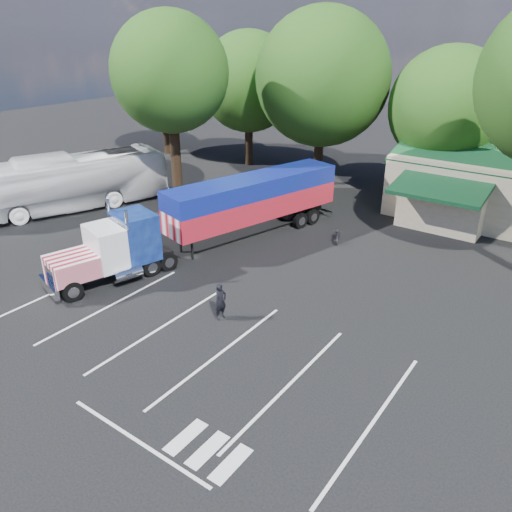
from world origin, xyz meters
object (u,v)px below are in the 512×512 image
Objects in this scene: bicycle at (338,235)px; woman at (221,302)px; tour_bus at (68,182)px; silver_sedan at (455,212)px; semi_truck at (221,210)px.

woman is at bearing -117.74° from bicycle.
tour_bus is 3.45× the size of silver_sedan.
woman is 18.21m from tour_bus.
silver_sedan reaches higher than bicycle.
silver_sedan is (9.82, 11.80, -1.51)m from semi_truck.
semi_truck is at bearing 152.41° from silver_sedan.
silver_sedan is (22.28, 13.05, -1.23)m from tour_bus.
silver_sedan is at bearing 52.04° from tour_bus.
semi_truck reaches higher than woman.
bicycle is at bearing 160.48° from silver_sedan.
semi_truck reaches higher than silver_sedan.
tour_bus is at bearing -158.94° from semi_truck.
semi_truck is 10.90× the size of bicycle.
tour_bus is 25.85m from silver_sedan.
tour_bus is at bearing 132.55° from silver_sedan.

